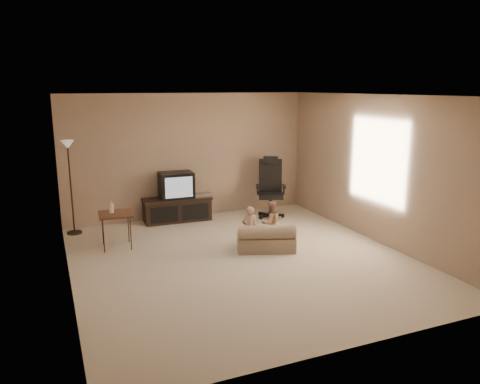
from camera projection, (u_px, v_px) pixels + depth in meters
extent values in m
plane|color=beige|center=(242.00, 260.00, 7.25)|extent=(5.50, 5.50, 0.00)
plane|color=white|center=(242.00, 95.00, 6.70)|extent=(5.50, 5.50, 0.00)
plane|color=tan|center=(189.00, 156.00, 9.45)|extent=(5.00, 0.00, 5.00)
plane|color=tan|center=(353.00, 233.00, 4.50)|extent=(5.00, 0.00, 5.00)
plane|color=tan|center=(63.00, 195.00, 6.03)|extent=(0.00, 5.50, 5.50)
plane|color=tan|center=(377.00, 169.00, 7.92)|extent=(0.00, 5.50, 5.50)
cube|color=black|center=(177.00, 210.00, 9.32)|extent=(1.32, 0.52, 0.42)
cube|color=black|center=(177.00, 199.00, 9.26)|extent=(1.36, 0.55, 0.04)
cube|color=black|center=(164.00, 215.00, 8.99)|extent=(0.54, 0.04, 0.32)
cube|color=black|center=(195.00, 212.00, 9.20)|extent=(0.54, 0.04, 0.32)
cube|color=black|center=(176.00, 185.00, 9.22)|extent=(0.67, 0.49, 0.51)
cube|color=silver|center=(179.00, 187.00, 9.00)|extent=(0.54, 0.03, 0.40)
cube|color=#B1B1B3|center=(202.00, 195.00, 9.39)|extent=(0.38, 0.28, 0.06)
cylinder|color=black|center=(271.00, 206.00, 9.53)|extent=(0.07, 0.07, 0.39)
cube|color=black|center=(271.00, 195.00, 9.48)|extent=(0.64, 0.64, 0.09)
cube|color=black|center=(270.00, 176.00, 9.63)|extent=(0.50, 0.35, 0.69)
cube|color=black|center=(271.00, 160.00, 9.56)|extent=(0.31, 0.21, 0.16)
cube|color=black|center=(258.00, 186.00, 9.45)|extent=(0.17, 0.28, 0.04)
cube|color=black|center=(284.00, 186.00, 9.44)|extent=(0.17, 0.28, 0.04)
cube|color=brown|center=(115.00, 214.00, 7.68)|extent=(0.57, 0.57, 0.03)
cylinder|color=black|center=(104.00, 236.00, 7.48)|extent=(0.01, 0.01, 0.59)
cylinder|color=black|center=(131.00, 233.00, 7.61)|extent=(0.01, 0.01, 0.59)
cylinder|color=black|center=(103.00, 228.00, 7.88)|extent=(0.01, 0.01, 0.59)
cylinder|color=black|center=(128.00, 226.00, 8.01)|extent=(0.01, 0.01, 0.59)
cylinder|color=white|center=(112.00, 208.00, 7.69)|extent=(0.07, 0.07, 0.15)
cone|color=beige|center=(111.00, 202.00, 7.66)|extent=(0.06, 0.06, 0.05)
cylinder|color=black|center=(75.00, 233.00, 8.55)|extent=(0.27, 0.27, 0.03)
cylinder|color=black|center=(71.00, 190.00, 8.37)|extent=(0.03, 0.03, 1.61)
cone|color=beige|center=(67.00, 145.00, 8.19)|extent=(0.23, 0.23, 0.15)
cube|color=gray|center=(266.00, 242.00, 7.68)|extent=(1.05, 0.79, 0.24)
cylinder|color=gray|center=(267.00, 232.00, 7.47)|extent=(0.94, 0.51, 0.22)
imported|color=tan|center=(250.00, 228.00, 7.66)|extent=(0.28, 0.22, 0.72)
imported|color=tan|center=(271.00, 223.00, 7.89)|extent=(0.38, 0.23, 0.75)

